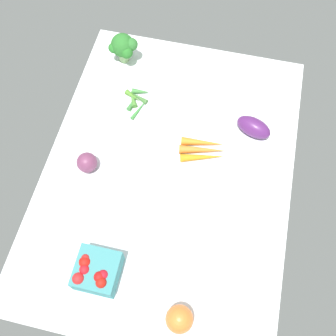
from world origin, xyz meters
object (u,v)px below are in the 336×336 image
at_px(carrot_bunch, 203,150).
at_px(red_onion_center, 87,162).
at_px(broccoli_head, 124,47).
at_px(berry_basket, 96,271).
at_px(okra_pile, 136,98).
at_px(heirloom_tomato_orange, 179,319).
at_px(eggplant, 254,127).

height_order(carrot_bunch, red_onion_center, red_onion_center).
distance_m(broccoli_head, berry_basket, 0.76).
relative_size(okra_pile, heirloom_tomato_orange, 1.75).
bearing_deg(berry_basket, broccoli_head, -170.02).
xyz_separation_m(broccoli_head, berry_basket, (0.75, 0.13, -0.03)).
relative_size(carrot_bunch, broccoli_head, 1.36).
bearing_deg(broccoli_head, okra_pile, 27.40).
bearing_deg(carrot_bunch, heirloom_tomato_orange, 3.83).
relative_size(berry_basket, red_onion_center, 1.81).
height_order(carrot_bunch, heirloom_tomato_orange, heirloom_tomato_orange).
xyz_separation_m(carrot_bunch, eggplant, (-0.11, 0.14, 0.02)).
relative_size(broccoli_head, eggplant, 0.97).
height_order(berry_basket, eggplant, berry_basket).
relative_size(red_onion_center, eggplant, 0.55).
xyz_separation_m(berry_basket, okra_pile, (-0.59, -0.05, -0.03)).
bearing_deg(heirloom_tomato_orange, carrot_bunch, -176.17).
distance_m(okra_pile, eggplant, 0.40).
relative_size(berry_basket, heirloom_tomato_orange, 1.57).
distance_m(okra_pile, heirloom_tomato_orange, 0.72).
relative_size(carrot_bunch, berry_basket, 1.33).
bearing_deg(red_onion_center, heirloom_tomato_orange, 44.51).
xyz_separation_m(broccoli_head, red_onion_center, (0.44, 0.00, -0.04)).
bearing_deg(heirloom_tomato_orange, red_onion_center, -135.49).
height_order(broccoli_head, eggplant, broccoli_head).
relative_size(broccoli_head, heirloom_tomato_orange, 1.54).
height_order(berry_basket, okra_pile, berry_basket).
bearing_deg(eggplant, heirloom_tomato_orange, -80.15).
bearing_deg(okra_pile, red_onion_center, -15.81).
distance_m(carrot_bunch, okra_pile, 0.30).
height_order(carrot_bunch, okra_pile, carrot_bunch).
relative_size(berry_basket, okra_pile, 0.90).
distance_m(broccoli_head, okra_pile, 0.19).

